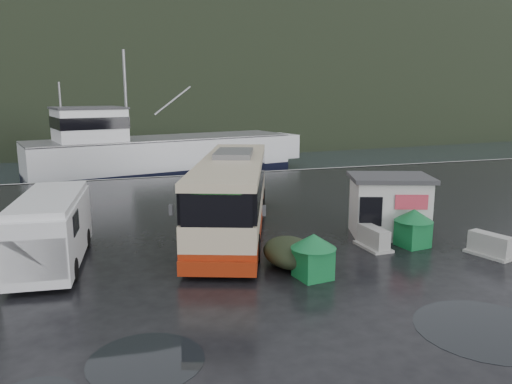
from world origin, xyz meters
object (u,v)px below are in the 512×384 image
object	(u,v)px
coach_bus	(233,231)
waste_bin_right	(412,246)
dome_tent	(290,266)
jersey_barrier_a	(373,248)
fishing_trawler	(164,160)
ticket_kiosk	(387,235)
jersey_barrier_b	(489,256)
white_van	(54,264)
waste_bin_left	(313,278)

from	to	relation	value
coach_bus	waste_bin_right	size ratio (longest dim) A/B	8.05
dome_tent	jersey_barrier_a	bearing A→B (deg)	13.11
fishing_trawler	waste_bin_right	bearing A→B (deg)	-91.34
coach_bus	ticket_kiosk	size ratio (longest dim) A/B	3.69
jersey_barrier_b	coach_bus	bearing A→B (deg)	142.84
coach_bus	white_van	world-z (taller)	coach_bus
coach_bus	white_van	distance (m)	7.72
coach_bus	waste_bin_right	bearing A→B (deg)	-15.12
waste_bin_left	dome_tent	bearing A→B (deg)	102.43
waste_bin_right	ticket_kiosk	world-z (taller)	ticket_kiosk
waste_bin_left	ticket_kiosk	world-z (taller)	ticket_kiosk
dome_tent	fishing_trawler	size ratio (longest dim) A/B	0.09
coach_bus	fishing_trawler	bearing A→B (deg)	109.54
waste_bin_left	ticket_kiosk	xyz separation A→B (m)	(5.25, 3.68, 0.00)
coach_bus	dome_tent	world-z (taller)	coach_bus
fishing_trawler	coach_bus	bearing A→B (deg)	-103.62
waste_bin_left	jersey_barrier_b	xyz separation A→B (m)	(7.42, 0.05, 0.00)
waste_bin_left	fishing_trawler	size ratio (longest dim) A/B	0.06
ticket_kiosk	fishing_trawler	bearing A→B (deg)	121.57
coach_bus	waste_bin_right	xyz separation A→B (m)	(6.34, -4.47, 0.00)
coach_bus	jersey_barrier_b	bearing A→B (deg)	-17.05
coach_bus	waste_bin_right	distance (m)	7.76
coach_bus	ticket_kiosk	xyz separation A→B (m)	(6.28, -2.77, 0.00)
dome_tent	jersey_barrier_b	size ratio (longest dim) A/B	1.50
jersey_barrier_a	fishing_trawler	size ratio (longest dim) A/B	0.06
white_van	fishing_trawler	world-z (taller)	fishing_trawler
waste_bin_right	fishing_trawler	size ratio (longest dim) A/B	0.06
waste_bin_right	dome_tent	world-z (taller)	waste_bin_right
coach_bus	ticket_kiosk	world-z (taller)	coach_bus
white_van	waste_bin_left	xyz separation A→B (m)	(8.40, -4.15, 0.00)
white_van	jersey_barrier_a	world-z (taller)	white_van
waste_bin_left	jersey_barrier_a	bearing A→B (deg)	31.69
coach_bus	white_van	xyz separation A→B (m)	(-7.37, -2.30, 0.00)
coach_bus	fishing_trawler	world-z (taller)	fishing_trawler
coach_bus	fishing_trawler	size ratio (longest dim) A/B	0.45
white_van	waste_bin_right	bearing A→B (deg)	-3.14
jersey_barrier_b	dome_tent	bearing A→B (deg)	170.46
white_van	waste_bin_left	world-z (taller)	white_van
dome_tent	coach_bus	bearing A→B (deg)	98.15
white_van	waste_bin_left	distance (m)	9.37
waste_bin_right	ticket_kiosk	size ratio (longest dim) A/B	0.46
waste_bin_left	dome_tent	size ratio (longest dim) A/B	0.60
dome_tent	fishing_trawler	xyz separation A→B (m)	(-0.48, 30.00, 0.00)
coach_bus	waste_bin_left	xyz separation A→B (m)	(1.03, -6.45, 0.00)
coach_bus	jersey_barrier_a	distance (m)	6.29
coach_bus	fishing_trawler	distance (m)	24.89
white_van	waste_bin_left	size ratio (longest dim) A/B	4.02
jersey_barrier_a	fishing_trawler	xyz separation A→B (m)	(-4.45, 29.07, 0.00)
jersey_barrier_a	fishing_trawler	distance (m)	29.41
coach_bus	dome_tent	distance (m)	5.16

